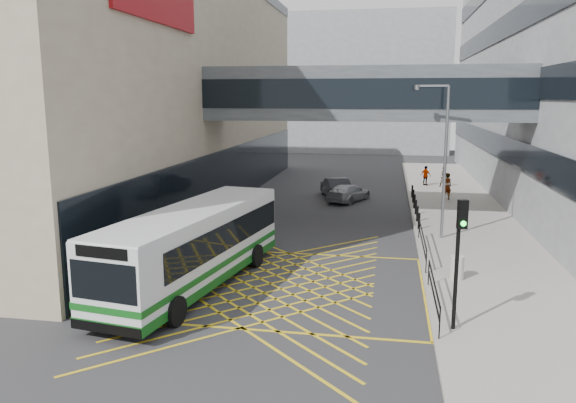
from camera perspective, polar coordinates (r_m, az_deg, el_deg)
The scene contains 18 objects.
ground at distance 22.59m, azimuth -1.81°, elevation -8.35°, with size 120.00×120.00×0.00m, color #333335.
building_whsmith at distance 43.20m, azimuth -21.53°, elevation 10.75°, with size 24.17×42.00×16.00m.
building_far at distance 81.17m, azimuth 5.73°, elevation 11.72°, with size 28.00×16.00×18.00m, color gray.
skybridge at distance 32.93m, azimuth 7.76°, elevation 10.79°, with size 20.00×4.10×3.00m.
pavement at distance 36.90m, azimuth 17.03°, elevation -1.21°, with size 6.00×54.00×0.16m, color gray.
box_junction at distance 22.59m, azimuth -1.81°, elevation -8.34°, with size 12.00×9.00×0.01m.
bus at distance 22.17m, azimuth -9.38°, elevation -4.35°, with size 4.28×11.38×3.12m.
car_white at distance 24.47m, azimuth -9.08°, elevation -5.23°, with size 1.84×4.50×1.43m, color silver.
car_dark at distance 41.45m, azimuth 4.86°, elevation 1.42°, with size 1.88×4.80×1.50m, color black.
car_silver at distance 40.07m, azimuth 6.14°, elevation 0.96°, with size 1.82×4.31×1.34m, color gray.
traffic_light at distance 17.85m, azimuth 17.00°, elevation -4.37°, with size 0.33×0.50×4.16m.
street_lamp at distance 29.42m, azimuth 15.37°, elevation 4.85°, with size 1.77×0.46×7.76m.
litter_bin at distance 23.50m, azimuth 16.79°, elevation -6.43°, with size 0.55×0.55×0.95m, color #ADA89E.
kerb_railings at distance 23.63m, azimuth 13.92°, elevation -5.57°, with size 0.05×12.54×1.00m.
bollards at distance 36.56m, azimuth 12.80°, elevation -0.27°, with size 0.14×10.14×0.90m.
pedestrian_a at distance 41.13m, azimuth 15.82°, elevation 1.49°, with size 0.75×0.54×1.90m, color gray.
pedestrian_b at distance 47.03m, azimuth 15.61°, elevation 2.43°, with size 0.80×0.46×1.63m, color gray.
pedestrian_c at distance 47.39m, azimuth 13.82°, elevation 2.56°, with size 0.95×0.46×1.60m, color gray.
Camera 1 is at (4.48, -20.90, 7.33)m, focal length 35.00 mm.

